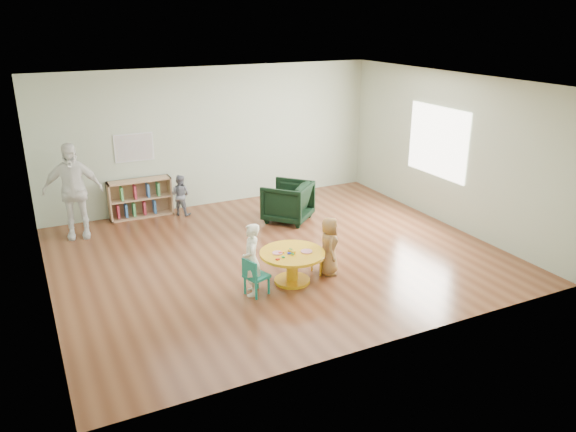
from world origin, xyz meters
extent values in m
plane|color=brown|center=(0.00, 0.00, 0.00)|extent=(7.00, 7.00, 0.00)
cube|color=silver|center=(0.00, 0.00, 2.75)|extent=(7.00, 6.00, 0.10)
cube|color=#A2B298|center=(0.00, 3.00, 1.40)|extent=(7.00, 0.10, 2.80)
cube|color=#A2B298|center=(0.00, -3.00, 1.40)|extent=(7.00, 0.10, 2.80)
cube|color=#A2B298|center=(-3.50, 0.00, 1.40)|extent=(0.10, 6.00, 2.80)
cube|color=#A2B298|center=(3.50, 0.00, 1.40)|extent=(0.10, 6.00, 2.80)
cube|color=silver|center=(3.48, 0.30, 1.50)|extent=(0.02, 1.60, 1.30)
cylinder|color=gold|center=(-0.23, -1.03, 0.22)|extent=(0.17, 0.17, 0.44)
cylinder|color=gold|center=(-0.23, -1.03, 0.02)|extent=(0.53, 0.53, 0.04)
cylinder|color=gold|center=(-0.23, -1.03, 0.46)|extent=(0.96, 0.96, 0.04)
cylinder|color=#D17985|center=(-0.44, -0.97, 0.49)|extent=(0.15, 0.15, 0.02)
cylinder|color=#D17985|center=(-0.03, -1.11, 0.49)|extent=(0.17, 0.17, 0.02)
cylinder|color=gold|center=(-0.25, -1.05, 0.50)|extent=(0.08, 0.13, 0.04)
cylinder|color=#157B32|center=(-0.27, -1.13, 0.50)|extent=(0.04, 0.05, 0.02)
cylinder|color=#157B32|center=(-0.22, -0.97, 0.50)|extent=(0.04, 0.05, 0.02)
cube|color=red|center=(-0.41, -1.00, 0.49)|extent=(0.05, 0.05, 0.02)
cube|color=orange|center=(-0.35, -0.98, 0.49)|extent=(0.07, 0.07, 0.02)
cube|color=#1922BD|center=(-0.30, -1.06, 0.49)|extent=(0.07, 0.06, 0.02)
cube|color=#157B32|center=(-0.43, -1.14, 0.49)|extent=(0.06, 0.06, 0.02)
cube|color=red|center=(-0.53, -1.17, 0.49)|extent=(0.06, 0.06, 0.02)
cube|color=#17806F|center=(-0.85, -1.14, 0.28)|extent=(0.38, 0.38, 0.04)
cube|color=#17806F|center=(-0.97, -1.18, 0.43)|extent=(0.12, 0.29, 0.26)
cylinder|color=#17806F|center=(-1.00, -1.07, 0.13)|extent=(0.04, 0.04, 0.26)
cylinder|color=#17806F|center=(-0.92, -1.29, 0.13)|extent=(0.04, 0.04, 0.26)
cylinder|color=#17806F|center=(-0.77, -0.99, 0.13)|extent=(0.04, 0.04, 0.26)
cylinder|color=#17806F|center=(-0.70, -1.22, 0.13)|extent=(0.04, 0.04, 0.26)
cube|color=gold|center=(0.35, -0.91, 0.25)|extent=(0.30, 0.30, 0.04)
cube|color=gold|center=(0.46, -0.90, 0.39)|extent=(0.06, 0.27, 0.24)
cylinder|color=gold|center=(0.47, -1.01, 0.12)|extent=(0.03, 0.03, 0.24)
cylinder|color=gold|center=(0.44, -0.79, 0.12)|extent=(0.03, 0.03, 0.24)
cylinder|color=gold|center=(0.25, -1.03, 0.12)|extent=(0.03, 0.03, 0.24)
cylinder|color=gold|center=(0.22, -0.82, 0.12)|extent=(0.03, 0.03, 0.24)
cube|color=tan|center=(-2.19, 2.83, 0.38)|extent=(0.03, 0.30, 0.75)
cube|color=tan|center=(-1.01, 2.83, 0.38)|extent=(0.03, 0.30, 0.75)
cube|color=tan|center=(-1.60, 2.83, 0.01)|extent=(1.20, 0.30, 0.03)
cube|color=tan|center=(-1.60, 2.83, 0.73)|extent=(1.20, 0.30, 0.03)
cube|color=tan|center=(-1.60, 2.83, 0.38)|extent=(1.14, 0.28, 0.03)
cube|color=tan|center=(-1.60, 2.97, 0.38)|extent=(1.20, 0.02, 0.75)
cube|color=#A82C41|center=(-2.05, 2.81, 0.18)|extent=(0.04, 0.18, 0.26)
cube|color=#3570BC|center=(-1.90, 2.81, 0.18)|extent=(0.04, 0.18, 0.26)
cube|color=#52B160|center=(-1.75, 2.81, 0.18)|extent=(0.04, 0.18, 0.26)
cube|color=#A82C41|center=(-1.55, 2.81, 0.18)|extent=(0.04, 0.18, 0.26)
cube|color=#3570BC|center=(-1.35, 2.81, 0.18)|extent=(0.04, 0.18, 0.26)
cube|color=#52B160|center=(-1.95, 2.81, 0.53)|extent=(0.04, 0.18, 0.26)
cube|color=#A82C41|center=(-1.70, 2.81, 0.53)|extent=(0.04, 0.18, 0.26)
cube|color=#3570BC|center=(-1.45, 2.81, 0.53)|extent=(0.04, 0.18, 0.26)
cube|color=#52B160|center=(-1.25, 2.81, 0.53)|extent=(0.04, 0.18, 0.26)
cube|color=silver|center=(-1.60, 2.98, 1.35)|extent=(0.74, 0.01, 0.54)
cube|color=#FF5B35|center=(-1.60, 2.98, 1.35)|extent=(0.70, 0.00, 0.50)
imported|color=black|center=(0.87, 1.36, 0.38)|extent=(1.16, 1.16, 0.76)
imported|color=white|center=(-0.90, -1.10, 0.53)|extent=(0.38, 0.45, 1.05)
imported|color=#F1A21A|center=(0.40, -1.01, 0.45)|extent=(0.44, 0.52, 0.91)
imported|color=#161F38|center=(-0.87, 2.60, 0.41)|extent=(0.50, 0.49, 0.81)
imported|color=white|center=(-2.85, 2.27, 0.86)|extent=(1.06, 0.58, 1.71)
camera|label=1|loc=(-3.60, -7.74, 3.77)|focal=35.00mm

